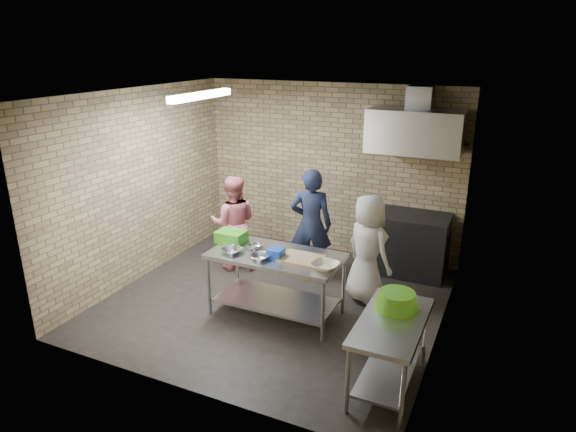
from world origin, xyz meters
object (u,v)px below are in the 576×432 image
(green_crate, at_px, (231,237))
(man_navy, at_px, (311,225))
(prep_table, at_px, (276,284))
(woman_white, at_px, (368,249))
(blue_tub, at_px, (276,253))
(bottle_red, at_px, (421,134))
(stove, at_px, (406,243))
(woman_pink, at_px, (234,223))
(green_basin, at_px, (397,300))
(side_counter, at_px, (390,353))

(green_crate, bearing_deg, man_navy, 55.86)
(prep_table, xyz_separation_m, woman_white, (0.93, 0.83, 0.32))
(blue_tub, height_order, bottle_red, bottle_red)
(stove, distance_m, green_crate, 2.65)
(woman_pink, height_order, woman_white, woman_white)
(green_basin, bearing_deg, blue_tub, 163.20)
(blue_tub, height_order, woman_white, woman_white)
(man_navy, distance_m, woman_pink, 1.19)
(prep_table, height_order, man_navy, man_navy)
(bottle_red, bearing_deg, blue_tub, -117.86)
(prep_table, bearing_deg, woman_pink, 140.31)
(bottle_red, bearing_deg, stove, -101.77)
(side_counter, relative_size, woman_white, 0.82)
(side_counter, height_order, woman_pink, woman_pink)
(stove, bearing_deg, blue_tub, -119.54)
(green_basin, relative_size, woman_pink, 0.32)
(side_counter, height_order, blue_tub, blue_tub)
(woman_pink, bearing_deg, green_crate, 92.54)
(bottle_red, bearing_deg, man_navy, -140.88)
(side_counter, xyz_separation_m, stove, (-0.45, 2.75, 0.08))
(side_counter, distance_m, woman_pink, 3.37)
(stove, height_order, woman_white, woman_white)
(bottle_red, xyz_separation_m, woman_white, (-0.32, -1.34, -1.30))
(prep_table, distance_m, man_navy, 1.22)
(side_counter, bearing_deg, blue_tub, 155.55)
(prep_table, xyz_separation_m, green_crate, (-0.70, 0.12, 0.48))
(side_counter, height_order, green_crate, green_crate)
(prep_table, xyz_separation_m, man_navy, (-0.00, 1.15, 0.41))
(green_crate, bearing_deg, prep_table, -9.73)
(side_counter, distance_m, green_crate, 2.58)
(man_navy, bearing_deg, stove, -162.97)
(woman_pink, bearing_deg, prep_table, 113.70)
(green_crate, xyz_separation_m, woman_white, (1.63, 0.71, -0.16))
(prep_table, distance_m, woman_pink, 1.56)
(green_crate, xyz_separation_m, woman_pink, (-0.48, 0.86, -0.17))
(blue_tub, height_order, green_basin, blue_tub)
(side_counter, height_order, stove, stove)
(bottle_red, height_order, woman_pink, bottle_red)
(prep_table, relative_size, side_counter, 1.36)
(blue_tub, xyz_separation_m, green_basin, (1.58, -0.48, -0.04))
(green_basin, distance_m, woman_white, 1.57)
(green_crate, relative_size, woman_white, 0.25)
(prep_table, height_order, blue_tub, blue_tub)
(prep_table, height_order, stove, stove)
(green_basin, bearing_deg, stove, 99.76)
(prep_table, relative_size, man_navy, 1.00)
(man_navy, bearing_deg, green_basin, 117.54)
(green_crate, height_order, bottle_red, bottle_red)
(stove, bearing_deg, green_crate, -136.44)
(man_navy, bearing_deg, prep_table, 74.30)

